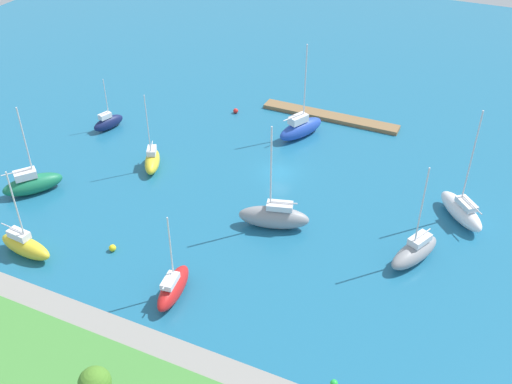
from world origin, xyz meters
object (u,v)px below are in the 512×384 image
sailboat_yellow_west_end (152,160)px  sailboat_gray_center_basin (415,251)px  mooring_buoy_yellow (113,248)px  sailboat_navy_near_pier (108,122)px  sailboat_red_lone_south (173,287)px  pier_dock (330,117)px  sailboat_green_far_south (32,183)px  sailboat_white_off_beacon (461,210)px  park_tree_mideast (95,383)px  sailboat_blue_lone_north (301,128)px  sailboat_yellow_far_north (25,246)px  mooring_buoy_red (236,111)px  sailboat_gray_outer_mooring (274,216)px

sailboat_yellow_west_end → sailboat_gray_center_basin: 33.72m
mooring_buoy_yellow → sailboat_gray_center_basin: bearing=-158.1°
sailboat_navy_near_pier → mooring_buoy_yellow: (-16.01, 21.25, -0.64)m
sailboat_red_lone_south → sailboat_gray_center_basin: 24.24m
pier_dock → sailboat_green_far_south: (25.77, 32.17, 0.98)m
sailboat_white_off_beacon → sailboat_gray_center_basin: 9.51m
park_tree_mideast → sailboat_gray_center_basin: (-16.86, -28.61, -4.22)m
sailboat_yellow_west_end → sailboat_green_far_south: size_ratio=0.92×
pier_dock → sailboat_gray_center_basin: (-17.59, 25.54, 0.92)m
park_tree_mideast → sailboat_blue_lone_north: 47.68m
sailboat_yellow_west_end → sailboat_gray_center_basin: bearing=57.0°
sailboat_white_off_beacon → sailboat_yellow_far_north: bearing=80.1°
sailboat_blue_lone_north → mooring_buoy_red: (11.07, -2.49, -1.00)m
pier_dock → mooring_buoy_yellow: mooring_buoy_yellow is taller
mooring_buoy_yellow → park_tree_mideast: bearing=124.5°
sailboat_yellow_west_end → sailboat_red_lone_south: size_ratio=1.11×
park_tree_mideast → sailboat_yellow_far_north: bearing=-33.8°
sailboat_yellow_west_end → sailboat_navy_near_pier: 12.62m
pier_dock → sailboat_yellow_west_end: size_ratio=1.96×
sailboat_red_lone_south → park_tree_mideast: bearing=-177.6°
pier_dock → sailboat_gray_outer_mooring: 26.56m
sailboat_gray_outer_mooring → sailboat_green_far_south: 28.93m
sailboat_green_far_south → sailboat_red_lone_south: (-23.94, 7.87, -0.10)m
sailboat_gray_center_basin → sailboat_white_off_beacon: bearing=-175.2°
sailboat_navy_near_pier → mooring_buoy_yellow: bearing=-125.9°
pier_dock → mooring_buoy_red: (13.01, 4.22, 0.09)m
pier_dock → sailboat_gray_center_basin: 31.02m
sailboat_white_off_beacon → mooring_buoy_red: (33.77, -12.35, -0.87)m
sailboat_gray_outer_mooring → sailboat_blue_lone_north: size_ratio=0.95×
sailboat_yellow_west_end → sailboat_white_off_beacon: sailboat_white_off_beacon is taller
sailboat_navy_near_pier → sailboat_red_lone_south: 34.96m
sailboat_yellow_far_north → pier_dock: bearing=70.1°
sailboat_navy_near_pier → sailboat_red_lone_south: sailboat_red_lone_south is taller
sailboat_white_off_beacon → park_tree_mideast: bearing=110.1°
sailboat_navy_near_pier → sailboat_blue_lone_north: (-25.06, -9.08, 0.35)m
sailboat_gray_outer_mooring → sailboat_red_lone_south: sailboat_gray_outer_mooring is taller
mooring_buoy_yellow → sailboat_white_off_beacon: bearing=-147.2°
sailboat_green_far_south → mooring_buoy_yellow: 15.57m
sailboat_navy_near_pier → sailboat_white_off_beacon: bearing=-73.8°
sailboat_yellow_west_end → mooring_buoy_red: (-2.90, -17.59, -0.72)m
pier_dock → sailboat_navy_near_pier: 31.29m
sailboat_green_far_south → sailboat_red_lone_south: bearing=-71.2°
sailboat_white_off_beacon → sailboat_navy_near_pier: bearing=47.2°
pier_dock → sailboat_red_lone_south: 40.10m
sailboat_yellow_west_end → sailboat_blue_lone_north: bearing=110.5°
sailboat_gray_outer_mooring → sailboat_yellow_far_north: bearing=18.7°
sailboat_blue_lone_north → sailboat_yellow_far_north: 38.31m
pier_dock → sailboat_gray_outer_mooring: bearing=95.6°
mooring_buoy_yellow → mooring_buoy_red: (2.01, -32.82, -0.01)m
sailboat_navy_near_pier → mooring_buoy_red: 18.17m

